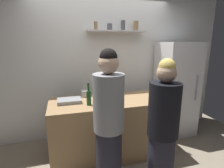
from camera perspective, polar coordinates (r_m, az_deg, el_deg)
name	(u,v)px	position (r m, az deg, el deg)	size (l,w,h in m)	color
back_wall_assembly	(102,67)	(3.37, -3.21, 5.44)	(4.80, 0.32, 2.60)	white
refrigerator	(176,89)	(3.64, 19.74, -1.50)	(0.67, 0.64, 1.76)	white
counter	(112,127)	(2.90, 0.00, -13.61)	(1.86, 0.74, 0.90)	#9E7A51
baking_pan	(69,101)	(2.69, -13.45, -5.22)	(0.34, 0.24, 0.05)	gray
utensil_holder	(84,94)	(2.91, -8.79, -3.02)	(0.11, 0.11, 0.20)	#B2B2B7
wine_bottle_dark_glass	(165,89)	(2.99, 16.53, -1.42)	(0.07, 0.07, 0.34)	black
wine_bottle_green_glass	(89,97)	(2.50, -7.41, -4.20)	(0.06, 0.06, 0.32)	#19471E
water_bottle_plastic	(106,89)	(2.90, -2.05, -1.67)	(0.08, 0.08, 0.25)	silver
person_blonde	(162,132)	(2.13, 15.79, -14.58)	(0.34, 0.34, 1.61)	#262633
person_grey_hoodie	(109,126)	(2.05, -1.04, -13.28)	(0.34, 0.34, 1.71)	#262633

